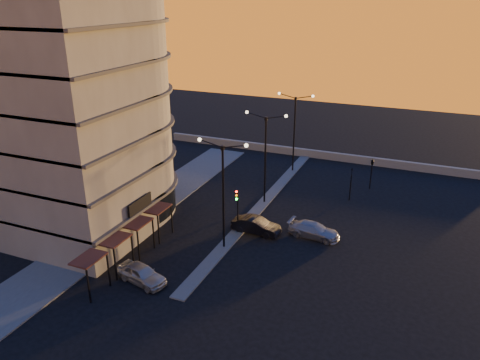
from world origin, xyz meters
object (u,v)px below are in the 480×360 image
(traffic_light_main, at_px, (237,204))
(car_wagon, at_px, (314,230))
(car_sedan, at_px, (256,226))
(car_hatchback, at_px, (142,274))
(streetlamp_mid, at_px, (265,151))

(traffic_light_main, height_order, car_wagon, traffic_light_main)
(car_sedan, distance_m, car_wagon, 5.15)
(car_wagon, bearing_deg, car_hatchback, 144.36)
(car_hatchback, bearing_deg, car_sedan, -12.08)
(streetlamp_mid, xyz_separation_m, traffic_light_main, (0.00, -7.13, -2.70))
(streetlamp_mid, bearing_deg, car_wagon, -38.48)
(traffic_light_main, bearing_deg, car_sedan, 22.21)
(traffic_light_main, xyz_separation_m, car_wagon, (6.56, 1.91, -2.22))
(traffic_light_main, bearing_deg, streetlamp_mid, 90.00)
(car_hatchback, xyz_separation_m, car_wagon, (10.06, 11.83, -0.05))
(traffic_light_main, height_order, car_hatchback, traffic_light_main)
(streetlamp_mid, bearing_deg, car_sedan, -76.35)
(streetlamp_mid, relative_size, car_wagon, 2.07)
(traffic_light_main, relative_size, car_wagon, 0.93)
(traffic_light_main, bearing_deg, car_wagon, 16.25)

